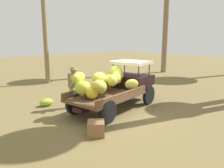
{
  "coord_description": "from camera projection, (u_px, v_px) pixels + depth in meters",
  "views": [
    {
      "loc": [
        -5.53,
        -5.9,
        2.78
      ],
      "look_at": [
        0.11,
        0.28,
        1.05
      ],
      "focal_mm": 35.11,
      "sensor_mm": 36.0,
      "label": 1
    }
  ],
  "objects": [
    {
      "name": "ground_plane",
      "position": [
        115.0,
        112.0,
        8.48
      ],
      "size": [
        60.0,
        60.0,
        0.0
      ],
      "primitive_type": "plane",
      "color": "olive"
    },
    {
      "name": "truck",
      "position": [
        116.0,
        85.0,
        8.89
      ],
      "size": [
        4.62,
        2.35,
        1.84
      ],
      "rotation": [
        0.0,
        0.0,
        0.17
      ],
      "color": "black",
      "rests_on": "ground"
    },
    {
      "name": "farmer",
      "position": [
        74.0,
        84.0,
        8.85
      ],
      "size": [
        0.53,
        0.47,
        1.7
      ],
      "rotation": [
        0.0,
        0.0,
        -1.64
      ],
      "color": "#B4ACA8",
      "rests_on": "ground"
    },
    {
      "name": "wooden_crate",
      "position": [
        96.0,
        128.0,
        6.39
      ],
      "size": [
        0.7,
        0.7,
        0.42
      ],
      "primitive_type": "cube",
      "rotation": [
        0.0,
        0.0,
        2.47
      ],
      "color": "brown",
      "rests_on": "ground"
    },
    {
      "name": "loose_banana_bunch",
      "position": [
        46.0,
        102.0,
        9.22
      ],
      "size": [
        0.61,
        0.41,
        0.33
      ],
      "primitive_type": "ellipsoid",
      "rotation": [
        0.0,
        0.02,
        0.02
      ],
      "color": "#91BB2C",
      "rests_on": "ground"
    }
  ]
}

